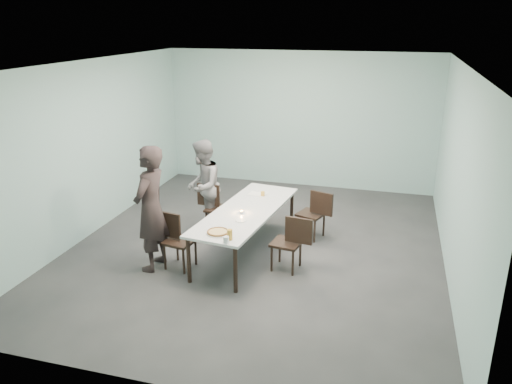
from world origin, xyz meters
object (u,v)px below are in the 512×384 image
(beer_glass, at_px, (230,235))
(tealight, at_px, (241,212))
(diner_near, at_px, (151,209))
(side_plate, at_px, (241,220))
(diner_far, at_px, (203,186))
(water_tumbler, at_px, (226,240))
(chair_far_right, at_px, (315,211))
(chair_near_left, at_px, (175,236))
(chair_far_left, at_px, (214,204))
(amber_tumbler, at_px, (263,194))
(pizza, at_px, (218,232))
(table, at_px, (246,213))
(chair_near_right, at_px, (291,240))

(beer_glass, relative_size, tealight, 2.68)
(diner_near, bearing_deg, side_plate, 110.05)
(diner_near, xyz_separation_m, diner_far, (0.20, 1.59, -0.13))
(diner_far, bearing_deg, water_tumbler, 21.54)
(diner_near, bearing_deg, chair_far_right, 130.12)
(chair_far_right, distance_m, beer_glass, 2.22)
(beer_glass, bearing_deg, diner_near, 168.12)
(chair_near_left, distance_m, chair_far_left, 1.46)
(water_tumbler, bearing_deg, amber_tumbler, 90.14)
(chair_far_left, distance_m, pizza, 1.85)
(chair_far_right, bearing_deg, tealight, 64.77)
(table, distance_m, water_tumbler, 1.27)
(amber_tumbler, bearing_deg, chair_far_left, 179.75)
(diner_near, bearing_deg, water_tumbler, 75.34)
(chair_far_left, distance_m, beer_glass, 2.09)
(diner_far, relative_size, pizza, 4.88)
(chair_far_left, height_order, chair_far_right, same)
(chair_near_right, xyz_separation_m, side_plate, (-0.77, -0.06, 0.25))
(water_tumbler, relative_size, amber_tumbler, 1.12)
(chair_near_right, distance_m, diner_near, 2.15)
(pizza, relative_size, tealight, 6.07)
(chair_far_right, relative_size, water_tumbler, 9.67)
(diner_far, height_order, side_plate, diner_far)
(chair_near_right, distance_m, beer_glass, 1.09)
(pizza, xyz_separation_m, water_tumbler, (0.21, -0.27, 0.03))
(chair_far_left, xyz_separation_m, chair_far_right, (1.79, 0.16, 0.00))
(diner_far, bearing_deg, amber_tumbler, 81.40)
(side_plate, bearing_deg, chair_near_left, -162.78)
(chair_far_right, bearing_deg, pizza, 78.35)
(chair_near_right, height_order, chair_far_right, same)
(water_tumbler, bearing_deg, pizza, 128.56)
(side_plate, height_order, amber_tumbler, amber_tumbler)
(amber_tumbler, bearing_deg, chair_far_right, 10.53)
(table, bearing_deg, chair_near_right, -25.13)
(beer_glass, bearing_deg, diner_far, 121.15)
(chair_far_right, height_order, diner_near, diner_near)
(chair_near_right, xyz_separation_m, chair_far_right, (0.16, 1.26, 0.00))
(chair_near_right, relative_size, beer_glass, 5.80)
(chair_near_right, bearing_deg, beer_glass, 54.77)
(chair_far_right, height_order, side_plate, chair_far_right)
(table, distance_m, chair_far_left, 1.09)
(side_plate, relative_size, tealight, 3.21)
(chair_near_left, height_order, water_tumbler, chair_near_left)
(water_tumbler, distance_m, amber_tumbler, 1.96)
(chair_far_right, xyz_separation_m, beer_glass, (-0.87, -2.02, 0.32))
(diner_far, bearing_deg, chair_far_right, 86.51)
(table, xyz_separation_m, chair_near_left, (-0.91, -0.75, -0.19))
(tealight, bearing_deg, side_plate, -74.32)
(chair_far_left, distance_m, chair_near_right, 1.97)
(diner_far, relative_size, tealight, 29.66)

